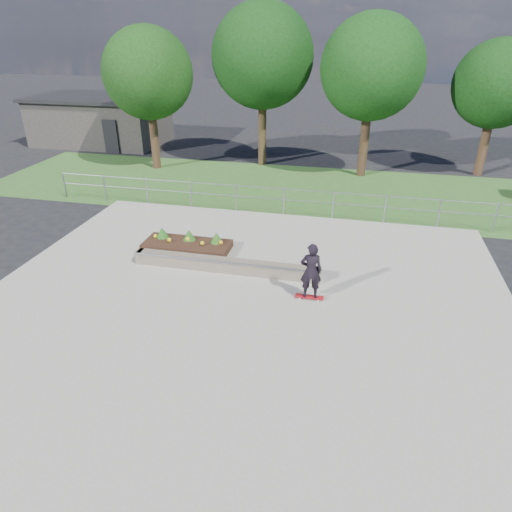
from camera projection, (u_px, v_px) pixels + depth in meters
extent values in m
plane|color=black|center=(237.00, 316.00, 12.29)|extent=(120.00, 120.00, 0.00)
cube|color=#2D5321|center=(296.00, 189.00, 21.87)|extent=(30.00, 8.00, 0.02)
cube|color=gray|center=(237.00, 315.00, 12.28)|extent=(15.00, 15.00, 0.06)
cylinder|color=gray|center=(65.00, 185.00, 20.53)|extent=(0.06, 0.06, 1.20)
cylinder|color=gray|center=(105.00, 188.00, 20.13)|extent=(0.06, 0.06, 1.20)
cylinder|color=gray|center=(147.00, 191.00, 19.74)|extent=(0.06, 0.06, 1.20)
cylinder|color=gray|center=(191.00, 195.00, 19.35)|extent=(0.06, 0.06, 1.20)
cylinder|color=gray|center=(236.00, 198.00, 18.95)|extent=(0.06, 0.06, 1.20)
cylinder|color=gray|center=(284.00, 202.00, 18.56)|extent=(0.06, 0.06, 1.20)
cylinder|color=gray|center=(333.00, 206.00, 18.16)|extent=(0.06, 0.06, 1.20)
cylinder|color=gray|center=(385.00, 210.00, 17.77)|extent=(0.06, 0.06, 1.20)
cylinder|color=gray|center=(439.00, 214.00, 17.38)|extent=(0.06, 0.06, 1.20)
cylinder|color=#999CA1|center=(495.00, 218.00, 16.98)|extent=(0.06, 0.06, 1.20)
cylinder|color=gray|center=(284.00, 189.00, 18.31)|extent=(20.00, 0.04, 0.04)
cylinder|color=gray|center=(284.00, 200.00, 18.51)|extent=(20.00, 0.04, 0.04)
cube|color=#2F2C2A|center=(102.00, 121.00, 30.10)|extent=(8.00, 5.00, 2.80)
cube|color=black|center=(98.00, 97.00, 29.43)|extent=(8.40, 5.40, 0.20)
cube|color=black|center=(111.00, 137.00, 27.67)|extent=(0.90, 0.10, 2.00)
cylinder|color=#331F14|center=(155.00, 141.00, 24.54)|extent=(0.44, 0.44, 2.93)
sphere|color=black|center=(148.00, 73.00, 23.00)|extent=(4.55, 4.55, 4.55)
cylinder|color=#2F2113|center=(262.00, 134.00, 25.09)|extent=(0.44, 0.44, 3.38)
sphere|color=black|center=(263.00, 56.00, 23.32)|extent=(5.25, 5.25, 5.25)
cylinder|color=black|center=(364.00, 145.00, 23.19)|extent=(0.44, 0.44, 3.15)
sphere|color=black|center=(372.00, 68.00, 21.54)|extent=(4.90, 4.90, 4.90)
cylinder|color=#352015|center=(483.00, 149.00, 23.42)|extent=(0.44, 0.44, 2.70)
sphere|color=black|center=(497.00, 84.00, 22.00)|extent=(4.20, 4.20, 4.20)
cube|color=brown|center=(226.00, 265.00, 14.35)|extent=(6.00, 0.40, 0.40)
cylinder|color=gray|center=(224.00, 262.00, 14.09)|extent=(6.00, 0.06, 0.06)
cube|color=brown|center=(141.00, 256.00, 14.93)|extent=(0.15, 0.42, 0.40)
cube|color=brown|center=(318.00, 275.00, 13.78)|extent=(0.15, 0.42, 0.40)
cube|color=black|center=(187.00, 246.00, 15.81)|extent=(3.00, 1.20, 0.25)
sphere|color=yellow|center=(155.00, 236.00, 16.04)|extent=(0.14, 0.14, 0.14)
sphere|color=yellow|center=(169.00, 240.00, 15.75)|extent=(0.14, 0.14, 0.14)
sphere|color=yellow|center=(188.00, 239.00, 15.80)|extent=(0.14, 0.14, 0.14)
sphere|color=yellow|center=(202.00, 243.00, 15.51)|extent=(0.14, 0.14, 0.14)
sphere|color=yellow|center=(221.00, 242.00, 15.57)|extent=(0.14, 0.14, 0.14)
cone|color=#1B4C15|center=(162.00, 232.00, 16.08)|extent=(0.44, 0.44, 0.36)
cone|color=#1E4C15|center=(189.00, 235.00, 15.89)|extent=(0.44, 0.44, 0.36)
cone|color=#214B15|center=(216.00, 237.00, 15.69)|extent=(0.44, 0.44, 0.36)
cylinder|color=silver|center=(300.00, 299.00, 12.92)|extent=(0.05, 0.03, 0.05)
cylinder|color=silver|center=(301.00, 295.00, 13.08)|extent=(0.05, 0.03, 0.05)
cylinder|color=white|center=(318.00, 301.00, 12.82)|extent=(0.05, 0.03, 0.05)
cylinder|color=silver|center=(319.00, 297.00, 12.97)|extent=(0.05, 0.03, 0.05)
cylinder|color=#A9A9AE|center=(300.00, 296.00, 12.98)|extent=(0.02, 0.18, 0.02)
cylinder|color=#A4A5AA|center=(319.00, 298.00, 12.88)|extent=(0.02, 0.18, 0.02)
cube|color=maroon|center=(309.00, 297.00, 12.92)|extent=(0.80, 0.21, 0.02)
imported|color=black|center=(311.00, 271.00, 12.55)|extent=(0.66, 0.49, 1.65)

